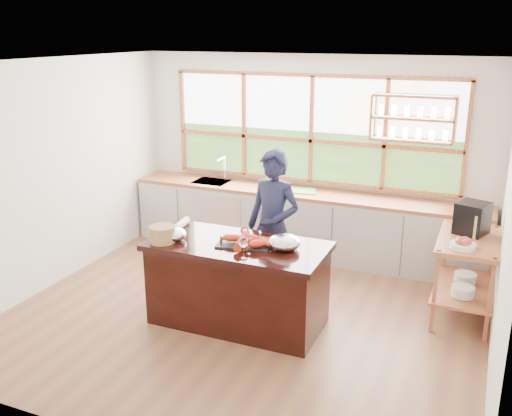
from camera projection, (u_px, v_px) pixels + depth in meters
The scene contains 18 objects.
ground_plane at pixel (246, 314), 6.30m from camera, with size 5.00×5.00×0.00m, color brown.
room_shell at pixel (266, 149), 6.22m from camera, with size 5.02×4.52×2.71m.
back_counter at pixel (301, 222), 7.87m from camera, with size 4.90×0.63×0.90m.
right_shelf_unit at pixel (466, 264), 6.08m from camera, with size 0.62×1.10×0.90m.
island at pixel (238, 283), 5.99m from camera, with size 1.85×0.90×0.90m.
cook at pixel (273, 227), 6.40m from camera, with size 0.64×0.42×1.76m, color #181A32.
potted_plant at pixel (268, 177), 7.95m from camera, with size 0.14×0.10×0.27m, color slate.
cutting_board at pixel (301, 191), 7.75m from camera, with size 0.40×0.30×0.01m, color #5BB230.
espresso_machine at pixel (472, 218), 6.10m from camera, with size 0.30×0.32×0.34m, color black.
wine_bottle at pixel (476, 227), 5.96m from camera, with size 0.06×0.06×0.25m, color #87A84C.
fruit_bowl at pixel (463, 244), 5.72m from camera, with size 0.26×0.26×0.11m.
slate_board at pixel (246, 243), 5.85m from camera, with size 0.55×0.40×0.02m, color black.
lobster_pile at pixel (246, 240), 5.80m from camera, with size 0.52×0.48×0.08m.
mixing_bowl_left at pixel (173, 234), 5.94m from camera, with size 0.29×0.29×0.14m, color silver.
mixing_bowl_right at pixel (284, 242), 5.69m from camera, with size 0.33×0.33×0.16m, color silver.
wine_glass at pixel (244, 243), 5.41m from camera, with size 0.08×0.08×0.22m.
wicker_basket at pixel (162, 234), 5.87m from camera, with size 0.27×0.27×0.17m, color #A98A4C.
parchment_roll at pixel (181, 224), 6.32m from camera, with size 0.08×0.08×0.30m, color white.
Camera 1 is at (2.31, -5.17, 3.00)m, focal length 40.00 mm.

